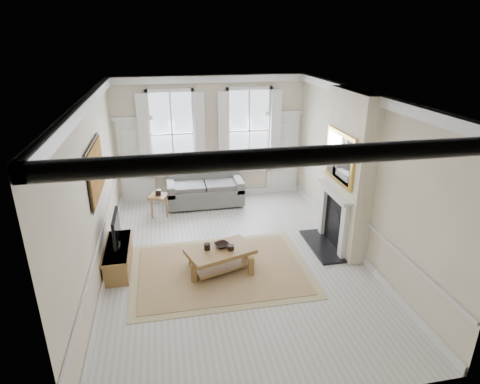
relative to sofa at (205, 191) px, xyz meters
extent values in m
plane|color=#B7B5AD|center=(0.27, -3.11, -0.37)|extent=(7.20, 7.20, 0.00)
plane|color=white|center=(0.27, -3.11, 3.03)|extent=(7.20, 7.20, 0.00)
plane|color=beige|center=(0.27, 0.49, 1.33)|extent=(5.20, 0.00, 5.20)
plane|color=beige|center=(-2.33, -3.11, 1.33)|extent=(0.00, 7.20, 7.20)
plane|color=beige|center=(2.87, -3.11, 1.33)|extent=(0.00, 7.20, 7.20)
cube|color=silver|center=(-1.78, 0.45, 0.78)|extent=(0.90, 0.08, 2.30)
cube|color=silver|center=(2.32, 0.45, 0.78)|extent=(0.90, 0.08, 2.30)
cube|color=#AF711E|center=(-2.29, -2.81, 1.68)|extent=(0.05, 1.66, 1.06)
cube|color=beige|center=(2.70, -2.91, 1.33)|extent=(0.35, 1.70, 3.38)
cube|color=black|center=(2.27, -2.91, -0.35)|extent=(0.55, 1.50, 0.05)
cube|color=silver|center=(2.47, -3.46, 0.20)|extent=(0.10, 0.18, 1.15)
cube|color=silver|center=(2.47, -2.36, 0.20)|extent=(0.10, 0.18, 1.15)
cube|color=silver|center=(2.42, -2.91, 0.93)|extent=(0.20, 1.45, 0.06)
cube|color=black|center=(2.52, -2.91, 0.18)|extent=(0.02, 0.92, 1.00)
cube|color=gold|center=(2.48, -2.91, 1.68)|extent=(0.06, 1.26, 1.06)
cube|color=#5B5B59|center=(0.00, -0.06, -0.08)|extent=(2.03, 0.99, 0.46)
cube|color=#5B5B59|center=(0.00, 0.34, 0.31)|extent=(2.03, 0.20, 0.44)
cube|color=#5B5B59|center=(-0.91, -0.06, 0.19)|extent=(0.20, 0.99, 0.30)
cube|color=#5B5B59|center=(0.91, -0.06, 0.19)|extent=(0.20, 0.99, 0.30)
cylinder|color=olive|center=(-0.89, -0.43, -0.33)|extent=(0.06, 0.06, 0.08)
cylinder|color=olive|center=(0.89, 0.32, -0.33)|extent=(0.06, 0.06, 0.08)
cube|color=olive|center=(-1.25, -0.50, 0.15)|extent=(0.58, 0.58, 0.06)
cube|color=olive|center=(-1.42, -0.68, -0.13)|extent=(0.05, 0.05, 0.49)
cube|color=olive|center=(-1.07, -0.68, -0.13)|extent=(0.05, 0.05, 0.49)
cube|color=olive|center=(-1.42, -0.33, -0.13)|extent=(0.05, 0.05, 0.49)
cube|color=olive|center=(-1.07, -0.33, -0.13)|extent=(0.05, 0.05, 0.49)
cube|color=#9D8051|center=(-0.08, -3.42, -0.36)|extent=(3.50, 2.60, 0.02)
cube|color=olive|center=(-0.08, -3.42, 0.07)|extent=(1.44, 1.10, 0.08)
cube|color=olive|center=(-0.62, -3.69, -0.17)|extent=(0.10, 0.10, 0.40)
cube|color=olive|center=(0.46, -3.69, -0.17)|extent=(0.10, 0.10, 0.40)
cube|color=olive|center=(-0.62, -3.15, -0.17)|extent=(0.10, 0.10, 0.40)
cube|color=olive|center=(0.46, -3.15, -0.17)|extent=(0.10, 0.10, 0.40)
cylinder|color=black|center=(-0.33, -3.37, 0.17)|extent=(0.12, 0.12, 0.12)
cylinder|color=black|center=(0.12, -3.47, 0.15)|extent=(0.13, 0.13, 0.10)
imported|color=black|center=(-0.03, -3.32, 0.14)|extent=(0.37, 0.37, 0.07)
cube|color=olive|center=(-2.07, -2.93, -0.13)|extent=(0.45, 1.39, 0.49)
cube|color=black|center=(-2.05, -2.93, 0.14)|extent=(0.08, 0.30, 0.03)
cube|color=black|center=(-2.05, -2.93, 0.53)|extent=(0.05, 0.90, 0.55)
cube|color=black|center=(-2.02, -2.93, 0.53)|extent=(0.01, 0.83, 0.49)
camera|label=1|loc=(-1.02, -10.22, 4.06)|focal=30.00mm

